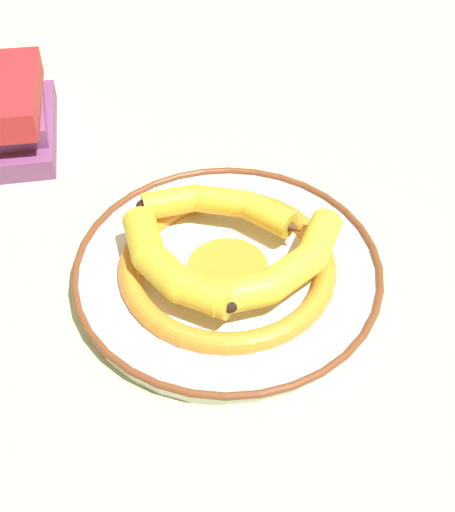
{
  "coord_description": "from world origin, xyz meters",
  "views": [
    {
      "loc": [
        -0.07,
        -0.59,
        0.62
      ],
      "look_at": [
        0.04,
        -0.03,
        0.04
      ],
      "focal_mm": 50.0,
      "sensor_mm": 36.0,
      "label": 1
    }
  ],
  "objects": [
    {
      "name": "book_stack",
      "position": [
        -0.22,
        0.29,
        0.05
      ],
      "size": [
        0.14,
        0.2,
        0.1
      ],
      "rotation": [
        0.0,
        0.0,
        1.58
      ],
      "color": "#753D70",
      "rests_on": "ground_plane"
    },
    {
      "name": "ground_plane",
      "position": [
        0.0,
        0.0,
        0.0
      ],
      "size": [
        2.8,
        2.8,
        0.0
      ],
      "primitive_type": "plane",
      "color": "#B2C693"
    },
    {
      "name": "decorative_bowl",
      "position": [
        0.04,
        -0.03,
        0.01
      ],
      "size": [
        0.36,
        0.36,
        0.03
      ],
      "color": "white",
      "rests_on": "ground_plane"
    },
    {
      "name": "banana_c",
      "position": [
        -0.03,
        -0.05,
        0.05
      ],
      "size": [
        0.11,
        0.17,
        0.04
      ],
      "rotation": [
        0.0,
        0.0,
        11.51
      ],
      "color": "gold",
      "rests_on": "decorative_bowl"
    },
    {
      "name": "banana_b",
      "position": [
        0.04,
        0.04,
        0.05
      ],
      "size": [
        0.19,
        0.11,
        0.03
      ],
      "rotation": [
        0.0,
        0.0,
        9.05
      ],
      "color": "gold",
      "rests_on": "decorative_bowl"
    },
    {
      "name": "banana_a",
      "position": [
        0.09,
        -0.08,
        0.05
      ],
      "size": [
        0.19,
        0.12,
        0.04
      ],
      "rotation": [
        0.0,
        0.0,
        6.83
      ],
      "color": "yellow",
      "rests_on": "decorative_bowl"
    }
  ]
}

